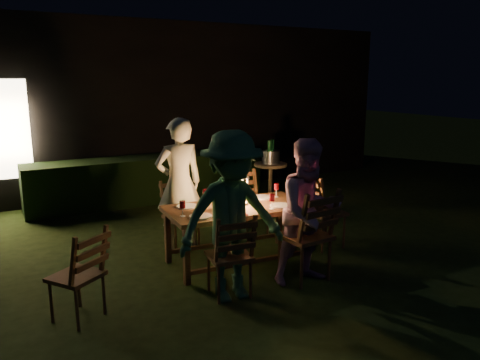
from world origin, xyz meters
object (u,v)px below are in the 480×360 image
chair_spare (79,291)px  chair_near_left (230,270)px  chair_near_right (306,251)px  chair_far_left (181,227)px  chair_end (323,224)px  person_opp_left (232,217)px  ice_bucket (271,157)px  lantern (240,192)px  bottle_bucket_a (270,155)px  person_opp_right (309,212)px  dining_table (238,212)px  chair_far_right (250,217)px  bottle_table (218,197)px  side_table (271,169)px  bottle_bucket_b (272,154)px  person_house_side (179,183)px

chair_spare → chair_near_left: bearing=-44.2°
chair_near_right → chair_far_left: (-0.82, 1.59, -0.05)m
chair_end → person_opp_left: bearing=-66.8°
chair_spare → ice_bucket: 4.36m
lantern → bottle_bucket_a: bearing=49.6°
chair_end → person_opp_right: 1.23m
dining_table → person_opp_right: (0.41, -0.84, 0.16)m
dining_table → person_opp_left: bearing=-118.8°
chair_far_right → person_opp_left: person_opp_left is taller
chair_spare → ice_bucket: size_ratio=3.04×
chair_near_left → chair_end: (1.72, 0.68, 0.03)m
person_opp_right → bottle_bucket_a: 2.98m
bottle_table → side_table: (1.91, 1.90, -0.17)m
bottle_table → chair_end: bearing=-3.1°
lantern → bottle_bucket_b: bottle_bucket_b is taller
bottle_bucket_a → chair_far_left: bearing=-151.7°
dining_table → chair_far_right: chair_far_right is taller
chair_end → chair_spare: chair_end is taller
chair_far_right → side_table: (1.07, 1.18, 0.38)m
ice_bucket → person_opp_left: bearing=-128.4°
chair_end → ice_bucket: 2.10m
person_house_side → person_opp_right: 1.87m
chair_near_right → chair_far_left: size_ratio=1.20×
chair_far_left → chair_end: chair_end is taller
person_opp_left → chair_near_left: bearing=91.5°
ice_bucket → chair_spare: bearing=-145.8°
chair_far_left → person_opp_right: (0.82, -1.63, 0.51)m
chair_spare → person_opp_left: 1.56m
person_opp_right → person_opp_left: 0.90m
bottle_table → ice_bucket: bearing=44.9°
chair_spare → bottle_bucket_a: (3.53, 2.39, 0.64)m
chair_near_left → person_opp_left: size_ratio=0.54×
person_opp_right → lantern: bearing=114.7°
dining_table → ice_bucket: 2.54m
person_house_side → dining_table: bearing=118.8°
person_house_side → bottle_bucket_b: bearing=-149.1°
dining_table → chair_spare: 2.02m
person_house_side → lantern: person_house_side is taller
chair_end → dining_table: bearing=-92.8°
person_opp_right → chair_far_right: bearing=86.5°
chair_end → bottle_bucket_b: size_ratio=3.16×
chair_near_left → person_opp_left: person_opp_left is taller
chair_near_right → bottle_bucket_a: (1.20, 2.67, 0.58)m
chair_far_left → bottle_bucket_a: size_ratio=2.82×
chair_spare → bottle_table: (1.67, 0.53, 0.56)m
ice_bucket → bottle_bucket_b: bearing=38.7°
dining_table → chair_far_right: size_ratio=1.82×
dining_table → chair_spare: chair_spare is taller
person_opp_left → bottle_bucket_b: person_opp_left is taller
person_opp_right → dining_table: bearing=118.8°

